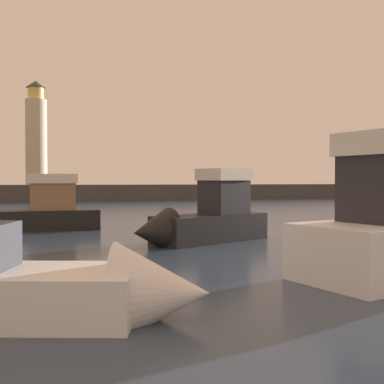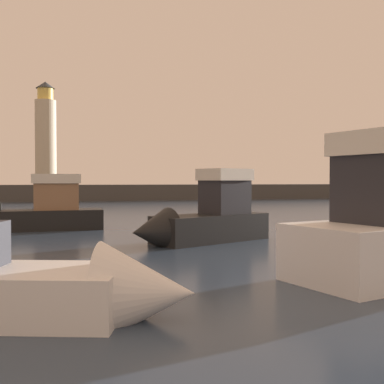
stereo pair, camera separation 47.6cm
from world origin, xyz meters
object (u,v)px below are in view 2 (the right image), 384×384
Objects in this scene: motorboat_0 at (201,219)px; motorboat_3 at (35,211)px; lighthouse at (46,136)px; motorboat_2 at (31,288)px.

motorboat_0 is 9.36m from motorboat_3.
lighthouse is 1.87× the size of motorboat_3.
motorboat_2 is 1.04× the size of motorboat_3.
lighthouse is at bearing 91.71° from motorboat_2.
motorboat_3 is (-6.64, 6.60, -0.01)m from motorboat_0.
motorboat_3 is (0.64, -33.82, -6.81)m from lighthouse.
lighthouse is at bearing 91.09° from motorboat_3.
motorboat_2 is at bearing -86.96° from motorboat_3.
motorboat_0 is at bearing 57.28° from motorboat_2.
lighthouse is 34.51m from motorboat_3.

